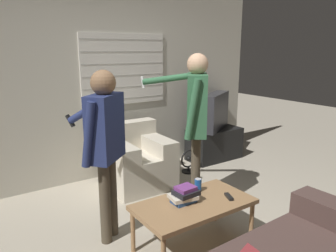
{
  "coord_description": "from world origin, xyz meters",
  "views": [
    {
      "loc": [
        -1.71,
        -2.1,
        1.76
      ],
      "look_at": [
        0.08,
        0.53,
        1.0
      ],
      "focal_mm": 35.0,
      "sensor_mm": 36.0,
      "label": 1
    }
  ],
  "objects_px": {
    "book_stack": "(184,195)",
    "spare_remote": "(229,197)",
    "soda_can": "(198,185)",
    "armchair_beige": "(137,161)",
    "person_right_standing": "(196,112)",
    "tv": "(215,111)",
    "floor_fan": "(189,162)",
    "coffee_table": "(194,207)",
    "person_left_standing": "(105,136)"
  },
  "relations": [
    {
      "from": "person_right_standing",
      "to": "book_stack",
      "type": "distance_m",
      "value": 0.98
    },
    {
      "from": "spare_remote",
      "to": "person_left_standing",
      "type": "bearing_deg",
      "value": 164.69
    },
    {
      "from": "coffee_table",
      "to": "soda_can",
      "type": "distance_m",
      "value": 0.26
    },
    {
      "from": "person_right_standing",
      "to": "spare_remote",
      "type": "relative_size",
      "value": 12.63
    },
    {
      "from": "soda_can",
      "to": "person_left_standing",
      "type": "bearing_deg",
      "value": 150.81
    },
    {
      "from": "person_right_standing",
      "to": "book_stack",
      "type": "xyz_separation_m",
      "value": [
        -0.55,
        -0.55,
        -0.59
      ]
    },
    {
      "from": "coffee_table",
      "to": "book_stack",
      "type": "xyz_separation_m",
      "value": [
        -0.07,
        0.05,
        0.11
      ]
    },
    {
      "from": "person_right_standing",
      "to": "book_stack",
      "type": "height_order",
      "value": "person_right_standing"
    },
    {
      "from": "tv",
      "to": "person_left_standing",
      "type": "distance_m",
      "value": 2.64
    },
    {
      "from": "tv",
      "to": "book_stack",
      "type": "bearing_deg",
      "value": 10.7
    },
    {
      "from": "armchair_beige",
      "to": "coffee_table",
      "type": "bearing_deg",
      "value": 81.91
    },
    {
      "from": "armchair_beige",
      "to": "coffee_table",
      "type": "relative_size",
      "value": 0.77
    },
    {
      "from": "coffee_table",
      "to": "book_stack",
      "type": "distance_m",
      "value": 0.14
    },
    {
      "from": "coffee_table",
      "to": "person_right_standing",
      "type": "distance_m",
      "value": 1.04
    },
    {
      "from": "armchair_beige",
      "to": "spare_remote",
      "type": "distance_m",
      "value": 1.63
    },
    {
      "from": "person_right_standing",
      "to": "soda_can",
      "type": "xyz_separation_m",
      "value": [
        -0.31,
        -0.44,
        -0.59
      ]
    },
    {
      "from": "person_left_standing",
      "to": "floor_fan",
      "type": "relative_size",
      "value": 4.65
    },
    {
      "from": "tv",
      "to": "armchair_beige",
      "type": "bearing_deg",
      "value": -23.41
    },
    {
      "from": "soda_can",
      "to": "spare_remote",
      "type": "xyz_separation_m",
      "value": [
        0.14,
        -0.27,
        -0.05
      ]
    },
    {
      "from": "tv",
      "to": "floor_fan",
      "type": "distance_m",
      "value": 0.98
    },
    {
      "from": "coffee_table",
      "to": "soda_can",
      "type": "xyz_separation_m",
      "value": [
        0.17,
        0.16,
        0.1
      ]
    },
    {
      "from": "person_right_standing",
      "to": "soda_can",
      "type": "distance_m",
      "value": 0.8
    },
    {
      "from": "armchair_beige",
      "to": "book_stack",
      "type": "height_order",
      "value": "armchair_beige"
    },
    {
      "from": "book_stack",
      "to": "spare_remote",
      "type": "relative_size",
      "value": 1.89
    },
    {
      "from": "floor_fan",
      "to": "soda_can",
      "type": "bearing_deg",
      "value": -124.85
    },
    {
      "from": "coffee_table",
      "to": "floor_fan",
      "type": "xyz_separation_m",
      "value": [
        1.1,
        1.49,
        -0.25
      ]
    },
    {
      "from": "person_left_standing",
      "to": "floor_fan",
      "type": "xyz_separation_m",
      "value": [
        1.66,
        0.91,
        -0.85
      ]
    },
    {
      "from": "person_right_standing",
      "to": "floor_fan",
      "type": "bearing_deg",
      "value": 3.5
    },
    {
      "from": "tv",
      "to": "person_right_standing",
      "type": "relative_size",
      "value": 0.47
    },
    {
      "from": "spare_remote",
      "to": "soda_can",
      "type": "bearing_deg",
      "value": 140.43
    },
    {
      "from": "tv",
      "to": "floor_fan",
      "type": "bearing_deg",
      "value": -12.37
    },
    {
      "from": "armchair_beige",
      "to": "spare_remote",
      "type": "relative_size",
      "value": 5.97
    },
    {
      "from": "spare_remote",
      "to": "floor_fan",
      "type": "distance_m",
      "value": 1.8
    },
    {
      "from": "armchair_beige",
      "to": "tv",
      "type": "xyz_separation_m",
      "value": [
        1.54,
        0.21,
        0.45
      ]
    },
    {
      "from": "person_right_standing",
      "to": "book_stack",
      "type": "bearing_deg",
      "value": 172.93
    },
    {
      "from": "person_right_standing",
      "to": "person_left_standing",
      "type": "bearing_deg",
      "value": 129.71
    },
    {
      "from": "armchair_beige",
      "to": "person_right_standing",
      "type": "distance_m",
      "value": 1.21
    },
    {
      "from": "tv",
      "to": "coffee_table",
      "type": "bearing_deg",
      "value": 12.63
    },
    {
      "from": "coffee_table",
      "to": "tv",
      "type": "height_order",
      "value": "tv"
    },
    {
      "from": "armchair_beige",
      "to": "soda_can",
      "type": "xyz_separation_m",
      "value": [
        -0.08,
        -1.36,
        0.17
      ]
    },
    {
      "from": "coffee_table",
      "to": "floor_fan",
      "type": "relative_size",
      "value": 3.08
    },
    {
      "from": "coffee_table",
      "to": "person_left_standing",
      "type": "height_order",
      "value": "person_left_standing"
    },
    {
      "from": "spare_remote",
      "to": "armchair_beige",
      "type": "bearing_deg",
      "value": 114.35
    },
    {
      "from": "person_right_standing",
      "to": "soda_can",
      "type": "relative_size",
      "value": 13.58
    },
    {
      "from": "floor_fan",
      "to": "coffee_table",
      "type": "bearing_deg",
      "value": -126.45
    },
    {
      "from": "spare_remote",
      "to": "floor_fan",
      "type": "bearing_deg",
      "value": 86.2
    },
    {
      "from": "armchair_beige",
      "to": "person_right_standing",
      "type": "xyz_separation_m",
      "value": [
        0.23,
        -0.91,
        0.76
      ]
    },
    {
      "from": "book_stack",
      "to": "spare_remote",
      "type": "bearing_deg",
      "value": -22.75
    },
    {
      "from": "armchair_beige",
      "to": "floor_fan",
      "type": "height_order",
      "value": "armchair_beige"
    },
    {
      "from": "armchair_beige",
      "to": "floor_fan",
      "type": "bearing_deg",
      "value": 179.58
    }
  ]
}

